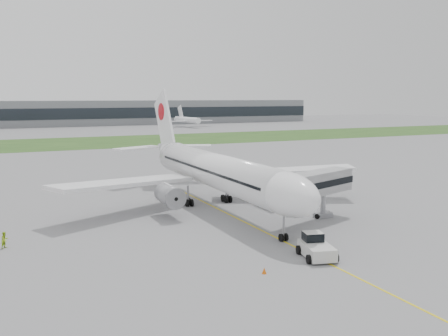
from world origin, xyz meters
name	(u,v)px	position (x,y,z in m)	size (l,w,h in m)	color
ground	(227,213)	(0.00, 0.00, 0.00)	(600.00, 600.00, 0.00)	slate
apron_markings	(243,221)	(0.00, -5.00, 0.00)	(70.00, 70.00, 0.04)	yellow
grass_strip	(84,143)	(0.00, 120.00, 0.01)	(600.00, 50.00, 0.02)	#20451A
terminal_building	(49,113)	(0.00, 229.87, 7.00)	(320.00, 22.30, 14.00)	slate
airliner	(213,169)	(0.00, 4.87, 5.66)	(48.13, 53.95, 17.88)	white
pushback_tug	(316,247)	(0.01, -21.23, 1.10)	(4.08, 5.17, 2.39)	silver
jet_bridge	(311,185)	(7.48, -9.42, 5.00)	(14.13, 8.49, 6.76)	#AFAFB2
safety_cone_left	(264,271)	(-7.18, -23.25, 0.30)	(0.44, 0.44, 0.60)	#DE5B0B
safety_cone_right	(314,242)	(2.43, -17.53, 0.29)	(0.42, 0.42, 0.58)	#DE5B0B
ground_crew_near	(306,239)	(1.14, -17.77, 0.82)	(0.60, 0.39, 1.65)	#ABDE25
ground_crew_far	(5,240)	(-28.81, -4.44, 0.91)	(0.88, 0.69, 1.82)	#A1CC22
distant_aircraft_right	(187,127)	(66.03, 189.91, 0.00)	(29.34, 25.89, 11.22)	white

